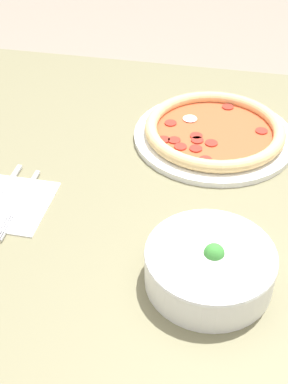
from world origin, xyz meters
name	(u,v)px	position (x,y,z in m)	size (l,w,h in m)	color
dining_table	(162,222)	(0.00, 0.00, 0.64)	(1.21, 1.03, 0.73)	#706B4C
pizza	(214,132)	(-0.08, -0.18, 0.75)	(0.34, 0.34, 0.04)	white
bowl	(210,265)	(-0.11, 0.22, 0.77)	(0.20, 0.20, 0.08)	white
napkin	(8,203)	(0.27, 0.11, 0.73)	(0.15, 0.15, 0.00)	white
fork	(20,203)	(0.25, 0.11, 0.74)	(0.01, 0.20, 0.00)	silver
knife	(0,197)	(0.29, 0.10, 0.74)	(0.01, 0.22, 0.01)	silver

